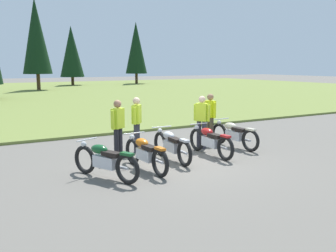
{
  "coord_description": "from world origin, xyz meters",
  "views": [
    {
      "loc": [
        -5.19,
        -8.59,
        2.63
      ],
      "look_at": [
        0.0,
        0.6,
        0.9
      ],
      "focal_mm": 40.03,
      "sensor_mm": 36.0,
      "label": 1
    }
  ],
  "objects_px": {
    "rider_with_back_turned": "(118,126)",
    "rider_checking_bike": "(137,121)",
    "rider_in_hivis_vest": "(202,119)",
    "motorcycle_silver": "(172,145)",
    "rider_near_row_end": "(210,115)",
    "motorcycle_british_green": "(105,160)",
    "motorcycle_orange": "(145,153)",
    "motorcycle_cream": "(234,134)",
    "motorcycle_red": "(210,141)"
  },
  "relations": [
    {
      "from": "motorcycle_silver",
      "to": "rider_near_row_end",
      "type": "height_order",
      "value": "rider_near_row_end"
    },
    {
      "from": "rider_near_row_end",
      "to": "rider_checking_bike",
      "type": "height_order",
      "value": "same"
    },
    {
      "from": "motorcycle_red",
      "to": "rider_in_hivis_vest",
      "type": "xyz_separation_m",
      "value": [
        0.32,
        0.91,
        0.51
      ]
    },
    {
      "from": "motorcycle_british_green",
      "to": "rider_in_hivis_vest",
      "type": "bearing_deg",
      "value": 22.35
    },
    {
      "from": "rider_checking_bike",
      "to": "rider_near_row_end",
      "type": "bearing_deg",
      "value": 0.3
    },
    {
      "from": "rider_in_hivis_vest",
      "to": "motorcycle_british_green",
      "type": "bearing_deg",
      "value": -157.65
    },
    {
      "from": "motorcycle_silver",
      "to": "motorcycle_cream",
      "type": "xyz_separation_m",
      "value": [
        2.56,
        0.44,
        0.0
      ]
    },
    {
      "from": "motorcycle_orange",
      "to": "motorcycle_british_green",
      "type": "bearing_deg",
      "value": -171.41
    },
    {
      "from": "motorcycle_orange",
      "to": "motorcycle_silver",
      "type": "relative_size",
      "value": 1.0
    },
    {
      "from": "motorcycle_red",
      "to": "rider_checking_bike",
      "type": "distance_m",
      "value": 2.29
    },
    {
      "from": "motorcycle_orange",
      "to": "motorcycle_cream",
      "type": "distance_m",
      "value": 3.75
    },
    {
      "from": "rider_in_hivis_vest",
      "to": "rider_near_row_end",
      "type": "relative_size",
      "value": 1.0
    },
    {
      "from": "rider_in_hivis_vest",
      "to": "rider_checking_bike",
      "type": "distance_m",
      "value": 2.07
    },
    {
      "from": "motorcycle_orange",
      "to": "rider_in_hivis_vest",
      "type": "relative_size",
      "value": 1.26
    },
    {
      "from": "motorcycle_red",
      "to": "rider_in_hivis_vest",
      "type": "height_order",
      "value": "rider_in_hivis_vest"
    },
    {
      "from": "rider_checking_bike",
      "to": "rider_in_hivis_vest",
      "type": "bearing_deg",
      "value": -15.56
    },
    {
      "from": "rider_with_back_turned",
      "to": "motorcycle_silver",
      "type": "bearing_deg",
      "value": -35.75
    },
    {
      "from": "motorcycle_orange",
      "to": "rider_in_hivis_vest",
      "type": "xyz_separation_m",
      "value": [
        2.66,
        1.39,
        0.51
      ]
    },
    {
      "from": "motorcycle_cream",
      "to": "rider_in_hivis_vest",
      "type": "xyz_separation_m",
      "value": [
        -0.96,
        0.43,
        0.51
      ]
    },
    {
      "from": "motorcycle_british_green",
      "to": "rider_checking_bike",
      "type": "bearing_deg",
      "value": 49.65
    },
    {
      "from": "motorcycle_silver",
      "to": "motorcycle_red",
      "type": "relative_size",
      "value": 1.0
    },
    {
      "from": "motorcycle_orange",
      "to": "rider_checking_bike",
      "type": "distance_m",
      "value": 2.12
    },
    {
      "from": "rider_with_back_turned",
      "to": "rider_checking_bike",
      "type": "xyz_separation_m",
      "value": [
        0.82,
        0.54,
        0.0
      ]
    },
    {
      "from": "motorcycle_british_green",
      "to": "motorcycle_silver",
      "type": "xyz_separation_m",
      "value": [
        2.19,
        0.69,
        0.0
      ]
    },
    {
      "from": "motorcycle_red",
      "to": "rider_with_back_turned",
      "type": "relative_size",
      "value": 1.26
    },
    {
      "from": "rider_near_row_end",
      "to": "motorcycle_red",
      "type": "bearing_deg",
      "value": -125.34
    },
    {
      "from": "motorcycle_red",
      "to": "rider_in_hivis_vest",
      "type": "relative_size",
      "value": 1.26
    },
    {
      "from": "motorcycle_orange",
      "to": "rider_with_back_turned",
      "type": "relative_size",
      "value": 1.26
    },
    {
      "from": "motorcycle_cream",
      "to": "rider_in_hivis_vest",
      "type": "relative_size",
      "value": 1.26
    },
    {
      "from": "motorcycle_orange",
      "to": "motorcycle_silver",
      "type": "height_order",
      "value": "same"
    },
    {
      "from": "motorcycle_red",
      "to": "motorcycle_cream",
      "type": "relative_size",
      "value": 1.0
    },
    {
      "from": "motorcycle_cream",
      "to": "rider_with_back_turned",
      "type": "distance_m",
      "value": 3.84
    },
    {
      "from": "motorcycle_red",
      "to": "motorcycle_british_green",
      "type": "bearing_deg",
      "value": -169.45
    },
    {
      "from": "motorcycle_british_green",
      "to": "motorcycle_red",
      "type": "bearing_deg",
      "value": 10.55
    },
    {
      "from": "rider_with_back_turned",
      "to": "rider_in_hivis_vest",
      "type": "bearing_deg",
      "value": -0.26
    },
    {
      "from": "motorcycle_british_green",
      "to": "rider_with_back_turned",
      "type": "bearing_deg",
      "value": 58.23
    },
    {
      "from": "rider_near_row_end",
      "to": "rider_checking_bike",
      "type": "bearing_deg",
      "value": -179.7
    },
    {
      "from": "rider_near_row_end",
      "to": "motorcycle_cream",
      "type": "bearing_deg",
      "value": -77.07
    },
    {
      "from": "motorcycle_silver",
      "to": "rider_in_hivis_vest",
      "type": "bearing_deg",
      "value": 28.44
    },
    {
      "from": "motorcycle_british_green",
      "to": "rider_checking_bike",
      "type": "distance_m",
      "value": 2.82
    },
    {
      "from": "motorcycle_british_green",
      "to": "rider_in_hivis_vest",
      "type": "height_order",
      "value": "rider_in_hivis_vest"
    },
    {
      "from": "motorcycle_red",
      "to": "motorcycle_cream",
      "type": "xyz_separation_m",
      "value": [
        1.28,
        0.48,
        0.0
      ]
    },
    {
      "from": "motorcycle_orange",
      "to": "rider_in_hivis_vest",
      "type": "distance_m",
      "value": 3.04
    },
    {
      "from": "motorcycle_silver",
      "to": "rider_near_row_end",
      "type": "bearing_deg",
      "value": 31.63
    },
    {
      "from": "rider_near_row_end",
      "to": "rider_checking_bike",
      "type": "relative_size",
      "value": 1.0
    },
    {
      "from": "motorcycle_orange",
      "to": "rider_with_back_turned",
      "type": "xyz_separation_m",
      "value": [
        -0.16,
        1.4,
        0.51
      ]
    },
    {
      "from": "motorcycle_cream",
      "to": "rider_checking_bike",
      "type": "xyz_separation_m",
      "value": [
        -2.96,
        0.99,
        0.51
      ]
    },
    {
      "from": "motorcycle_silver",
      "to": "rider_near_row_end",
      "type": "xyz_separation_m",
      "value": [
        2.33,
        1.44,
        0.51
      ]
    },
    {
      "from": "motorcycle_red",
      "to": "rider_with_back_turned",
      "type": "height_order",
      "value": "rider_with_back_turned"
    },
    {
      "from": "rider_with_back_turned",
      "to": "rider_near_row_end",
      "type": "bearing_deg",
      "value": 8.91
    }
  ]
}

